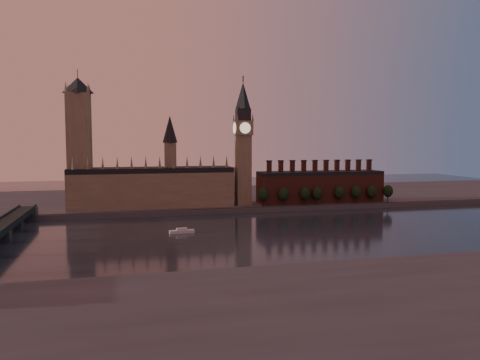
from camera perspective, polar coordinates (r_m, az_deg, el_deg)
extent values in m
plane|color=black|center=(288.05, 3.97, -6.71)|extent=(900.00, 900.00, 0.00)
cube|color=#4A494F|center=(372.98, -0.35, -3.76)|extent=(900.00, 4.00, 4.00)
cube|color=#4A494F|center=(460.09, -3.04, -2.14)|extent=(900.00, 180.00, 4.00)
cube|color=#4A494F|center=(143.09, 26.95, -18.46)|extent=(900.00, 180.00, 4.00)
cube|color=gray|center=(385.86, -10.67, -1.16)|extent=(130.00, 30.00, 28.00)
cube|color=black|center=(384.56, -10.71, 1.21)|extent=(130.00, 30.00, 4.00)
cube|color=gray|center=(385.29, -8.50, 2.74)|extent=(9.00, 9.00, 24.00)
cone|color=black|center=(385.19, -8.54, 6.16)|extent=(12.00, 12.00, 22.00)
cone|color=gray|center=(371.23, -19.72, 1.98)|extent=(2.60, 2.60, 10.00)
cone|color=gray|center=(370.35, -18.07, 2.01)|extent=(2.60, 2.60, 10.00)
cone|color=gray|center=(369.79, -16.41, 2.05)|extent=(2.60, 2.60, 10.00)
cone|color=gray|center=(369.53, -14.75, 2.09)|extent=(2.60, 2.60, 10.00)
cone|color=gray|center=(369.58, -13.08, 2.12)|extent=(2.60, 2.60, 10.00)
cone|color=gray|center=(369.94, -11.42, 2.15)|extent=(2.60, 2.60, 10.00)
cone|color=gray|center=(370.62, -9.76, 2.18)|extent=(2.60, 2.60, 10.00)
cone|color=gray|center=(371.60, -8.11, 2.21)|extent=(2.60, 2.60, 10.00)
cone|color=gray|center=(372.89, -6.47, 2.24)|extent=(2.60, 2.60, 10.00)
cone|color=gray|center=(374.48, -4.84, 2.26)|extent=(2.60, 2.60, 10.00)
cone|color=gray|center=(376.38, -3.23, 2.28)|extent=(2.60, 2.60, 10.00)
cone|color=gray|center=(378.56, -1.64, 2.30)|extent=(2.60, 2.60, 10.00)
cube|color=gray|center=(384.55, -18.96, 3.28)|extent=(18.00, 18.00, 90.00)
cone|color=black|center=(386.84, -19.17, 10.85)|extent=(24.00, 24.00, 12.00)
cylinder|color=#232326|center=(387.55, -19.19, 11.73)|extent=(0.50, 0.50, 12.00)
cone|color=gray|center=(379.45, -20.49, 10.63)|extent=(3.00, 3.00, 8.00)
cone|color=gray|center=(378.11, -18.04, 10.72)|extent=(3.00, 3.00, 8.00)
cone|color=gray|center=(395.28, -20.23, 10.39)|extent=(3.00, 3.00, 8.00)
cone|color=gray|center=(393.99, -17.88, 10.47)|extent=(3.00, 3.00, 8.00)
cube|color=gray|center=(391.47, 0.37, 1.21)|extent=(12.00, 12.00, 58.00)
cube|color=gray|center=(390.87, 0.37, 6.34)|extent=(14.00, 14.00, 12.00)
cube|color=#232326|center=(391.33, 0.37, 7.95)|extent=(11.00, 11.00, 10.00)
cone|color=black|center=(392.55, 0.37, 10.28)|extent=(13.00, 13.00, 22.00)
cylinder|color=#232326|center=(394.08, 0.37, 12.24)|extent=(1.00, 1.00, 5.00)
cylinder|color=beige|center=(383.91, 0.64, 6.37)|extent=(9.00, 0.50, 9.00)
cylinder|color=beige|center=(397.84, 0.11, 6.31)|extent=(9.00, 0.50, 9.00)
cylinder|color=beige|center=(389.12, -0.66, 6.35)|extent=(0.50, 9.00, 9.00)
cylinder|color=beige|center=(392.74, 1.39, 6.33)|extent=(0.50, 9.00, 9.00)
cone|color=gray|center=(383.34, -0.33, 7.72)|extent=(2.00, 2.00, 6.00)
cone|color=gray|center=(386.65, 1.56, 7.69)|extent=(2.00, 2.00, 6.00)
cone|color=gray|center=(395.95, -0.79, 7.62)|extent=(2.00, 2.00, 6.00)
cone|color=gray|center=(399.17, 1.04, 7.60)|extent=(2.00, 2.00, 6.00)
cube|color=brown|center=(415.95, 9.74, -1.00)|extent=(110.00, 25.00, 24.00)
cube|color=black|center=(414.84, 9.77, 0.86)|extent=(110.00, 25.00, 3.00)
cube|color=brown|center=(397.72, 3.58, 1.62)|extent=(3.50, 3.50, 9.00)
cube|color=#232326|center=(397.48, 3.58, 2.34)|extent=(4.20, 4.20, 1.00)
cube|color=brown|center=(401.03, 5.00, 1.64)|extent=(3.50, 3.50, 9.00)
cube|color=#232326|center=(400.79, 5.00, 2.35)|extent=(4.20, 4.20, 1.00)
cube|color=brown|center=(404.58, 6.40, 1.65)|extent=(3.50, 3.50, 9.00)
cube|color=#232326|center=(404.34, 6.40, 2.36)|extent=(4.20, 4.20, 1.00)
cube|color=brown|center=(408.37, 7.77, 1.67)|extent=(3.50, 3.50, 9.00)
cube|color=#232326|center=(408.13, 7.78, 2.37)|extent=(4.20, 4.20, 1.00)
cube|color=brown|center=(412.39, 9.12, 1.68)|extent=(3.50, 3.50, 9.00)
cube|color=#232326|center=(412.15, 9.12, 2.37)|extent=(4.20, 4.20, 1.00)
cube|color=brown|center=(416.63, 10.44, 1.69)|extent=(3.50, 3.50, 9.00)
cube|color=#232326|center=(416.40, 10.45, 2.38)|extent=(4.20, 4.20, 1.00)
cube|color=brown|center=(421.08, 11.73, 1.70)|extent=(3.50, 3.50, 9.00)
cube|color=#232326|center=(420.86, 11.74, 2.38)|extent=(4.20, 4.20, 1.00)
cube|color=brown|center=(425.75, 12.99, 1.71)|extent=(3.50, 3.50, 9.00)
cube|color=#232326|center=(425.52, 13.01, 2.38)|extent=(4.20, 4.20, 1.00)
cube|color=brown|center=(430.62, 14.23, 1.72)|extent=(3.50, 3.50, 9.00)
cube|color=#232326|center=(430.40, 14.24, 2.39)|extent=(4.20, 4.20, 1.00)
cube|color=brown|center=(435.68, 15.44, 1.73)|extent=(3.50, 3.50, 9.00)
cube|color=#232326|center=(435.46, 15.45, 2.39)|extent=(4.20, 4.20, 1.00)
cylinder|color=black|center=(382.92, 2.80, -2.78)|extent=(0.80, 0.80, 6.00)
ellipsoid|color=black|center=(382.12, 2.81, -1.82)|extent=(8.60, 8.60, 10.75)
cylinder|color=black|center=(388.14, 5.29, -2.70)|extent=(0.80, 0.80, 6.00)
ellipsoid|color=black|center=(387.36, 5.30, -1.74)|extent=(8.60, 8.60, 10.75)
cylinder|color=black|center=(394.93, 7.92, -2.59)|extent=(0.80, 0.80, 6.00)
ellipsoid|color=black|center=(394.16, 7.93, -1.66)|extent=(8.60, 8.60, 10.75)
cylinder|color=black|center=(398.38, 9.38, -2.55)|extent=(0.80, 0.80, 6.00)
ellipsoid|color=black|center=(397.62, 9.40, -1.62)|extent=(8.60, 8.60, 10.75)
cylinder|color=black|center=(407.65, 11.97, -2.42)|extent=(0.80, 0.80, 6.00)
ellipsoid|color=black|center=(406.90, 11.99, -1.51)|extent=(8.60, 8.60, 10.75)
cylinder|color=black|center=(415.25, 13.91, -2.33)|extent=(0.80, 0.80, 6.00)
ellipsoid|color=black|center=(414.51, 13.93, -1.44)|extent=(8.60, 8.60, 10.75)
cylinder|color=black|center=(421.22, 15.74, -2.27)|extent=(0.80, 0.80, 6.00)
ellipsoid|color=black|center=(420.50, 15.76, -1.39)|extent=(8.60, 8.60, 10.75)
cylinder|color=black|center=(430.85, 17.57, -2.16)|extent=(0.80, 0.80, 6.00)
ellipsoid|color=black|center=(430.14, 17.59, -1.30)|extent=(8.60, 8.60, 10.75)
cube|color=#1A2925|center=(274.12, -27.01, -5.49)|extent=(1.00, 200.00, 1.30)
cube|color=#4A494F|center=(367.76, -24.56, -3.52)|extent=(14.00, 8.00, 6.00)
cylinder|color=#232326|center=(297.67, -27.06, -6.09)|extent=(8.00, 8.00, 7.75)
cylinder|color=#232326|center=(330.38, -25.75, -5.01)|extent=(8.00, 8.00, 7.75)
cylinder|color=#232326|center=(363.33, -24.68, -4.12)|extent=(8.00, 8.00, 7.75)
cube|color=silver|center=(295.84, -7.11, -6.25)|extent=(15.59, 5.00, 1.76)
cube|color=silver|center=(295.55, -7.11, -5.96)|extent=(6.74, 3.56, 1.32)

